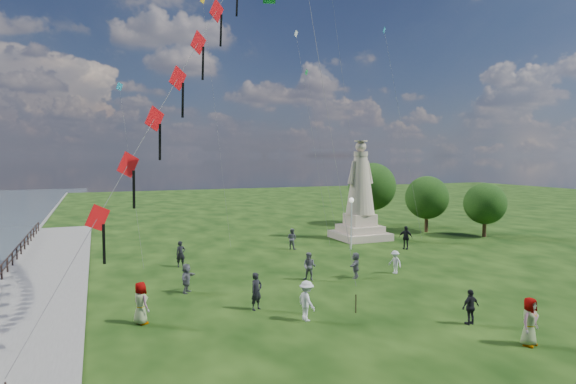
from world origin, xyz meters
name	(u,v)px	position (x,y,z in m)	size (l,w,h in m)	color
waterfront	(1,316)	(-15.24, 8.99, -0.06)	(200.00, 200.00, 1.51)	#32404B
statue	(360,202)	(11.18, 20.95, 3.35)	(4.43, 4.43, 8.87)	beige
lamppost	(351,212)	(8.03, 16.93, 3.00)	(0.39, 0.39, 4.16)	silver
tree_row	(408,193)	(18.72, 24.24, 3.74)	(10.04, 15.13, 6.76)	#382314
person_0	(256,291)	(-3.76, 5.24, 0.92)	(0.67, 0.44, 1.84)	black
person_1	(309,266)	(0.92, 9.33, 0.85)	(0.83, 0.51, 1.70)	#595960
person_2	(307,301)	(-2.11, 2.91, 0.92)	(1.19, 0.61, 1.84)	silver
person_3	(471,307)	(4.46, -0.26, 0.80)	(0.93, 0.48, 1.59)	black
person_4	(530,322)	(4.90, -3.00, 0.97)	(0.95, 0.58, 1.94)	#595960
person_5	(187,278)	(-6.41, 9.45, 0.81)	(1.50, 0.65, 1.62)	#595960
person_6	(181,254)	(-5.70, 15.79, 0.88)	(0.64, 0.42, 1.76)	black
person_7	(292,239)	(3.61, 18.71, 0.85)	(0.82, 0.51, 1.70)	#595960
person_8	(395,262)	(6.71, 8.86, 0.74)	(0.95, 0.49, 1.47)	silver
person_9	(406,237)	(12.16, 15.39, 0.94)	(1.10, 0.56, 1.87)	black
person_10	(141,303)	(-9.18, 5.25, 0.95)	(0.93, 0.57, 1.90)	#595960
person_11	(356,265)	(3.81, 8.82, 0.79)	(1.47, 0.63, 1.59)	#595960
red_kite_train	(176,86)	(-7.55, 4.63, 10.52)	(9.92, 9.35, 16.93)	black
small_kites	(290,75)	(5.58, 23.91, 14.73)	(25.05, 13.70, 24.15)	teal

